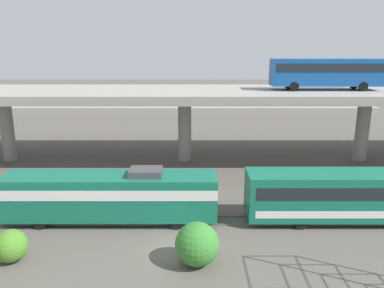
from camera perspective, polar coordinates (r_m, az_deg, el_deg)
ground_plane at (r=25.89m, az=-1.80°, el=-15.40°), size 260.00×260.00×0.00m
rail_strip_near at (r=28.74m, az=-1.59°, el=-12.04°), size 110.00×0.12×0.12m
rail_strip_far at (r=30.06m, az=-1.50°, el=-10.79°), size 110.00×0.12×0.12m
train_locomotive at (r=29.34m, az=-13.57°, el=-7.34°), size 16.92×3.04×4.18m
highway_overpass at (r=42.79m, az=-1.00°, el=7.16°), size 96.00×12.17×8.18m
transit_bus_on_overpass at (r=44.74m, az=19.64°, el=10.28°), size 12.00×2.68×3.40m
pier_parking_lot at (r=78.37m, az=-0.49°, el=5.65°), size 72.52×13.77×1.62m
parked_car_0 at (r=79.91m, az=-7.60°, el=6.84°), size 4.26×1.99×1.50m
parked_car_1 at (r=78.31m, az=-12.88°, el=6.45°), size 4.22×1.85×1.50m
parked_car_2 at (r=81.88m, az=-20.34°, el=6.25°), size 4.45×1.90×1.50m
parked_car_3 at (r=80.18m, az=4.67°, el=6.94°), size 4.61×1.89×1.50m
parked_car_4 at (r=86.10m, az=-20.58°, el=6.59°), size 4.49×1.89×1.50m
parked_car_5 at (r=77.37m, az=11.75°, el=6.41°), size 4.54×2.00×1.50m
parked_car_6 at (r=82.44m, az=-14.72°, el=6.73°), size 4.52×1.84×1.50m
parked_car_7 at (r=76.19m, az=-7.81°, el=6.46°), size 4.33×1.90×1.50m
harbor_water at (r=101.26m, az=-0.35°, el=7.20°), size 140.00×36.00×0.01m
shrub_left at (r=26.52m, az=-25.54°, el=-13.64°), size 2.05×2.05×2.05m
shrub_right at (r=23.60m, az=0.89°, el=-14.83°), size 2.69×2.69×2.69m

